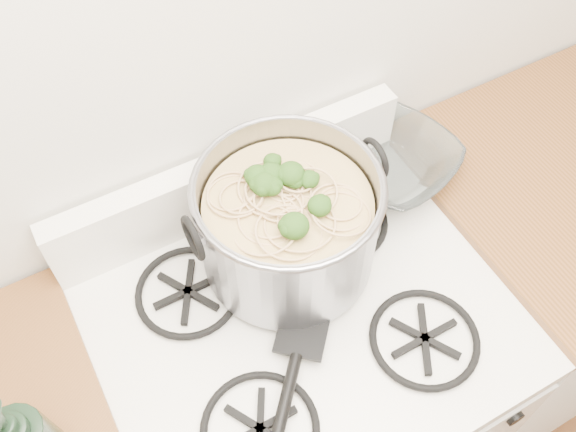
{
  "coord_description": "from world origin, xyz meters",
  "views": [
    {
      "loc": [
        -0.29,
        0.8,
        2.0
      ],
      "look_at": [
        0.03,
        1.39,
        1.06
      ],
      "focal_mm": 40.0,
      "sensor_mm": 36.0,
      "label": 1
    }
  ],
  "objects": [
    {
      "name": "gas_range",
      "position": [
        0.0,
        1.26,
        0.44
      ],
      "size": [
        0.76,
        0.66,
        0.92
      ],
      "color": "white",
      "rests_on": "ground"
    },
    {
      "name": "glass_bowl",
      "position": [
        0.33,
        1.47,
        0.94
      ],
      "size": [
        0.14,
        0.14,
        0.03
      ],
      "primitive_type": "imported",
      "rotation": [
        0.0,
        0.0,
        0.32
      ],
      "color": "white",
      "rests_on": "gas_range"
    },
    {
      "name": "spatula",
      "position": [
        -0.02,
        1.23,
        0.94
      ],
      "size": [
        0.42,
        0.42,
        0.02
      ],
      "primitive_type": null,
      "rotation": [
        0.0,
        0.0,
        -0.73
      ],
      "color": "black",
      "rests_on": "gas_range"
    },
    {
      "name": "stock_pot",
      "position": [
        0.03,
        1.39,
        1.03
      ],
      "size": [
        0.37,
        0.34,
        0.23
      ],
      "color": "gray",
      "rests_on": "gas_range"
    },
    {
      "name": "counter_right",
      "position": [
        0.88,
        1.26,
        0.46
      ],
      "size": [
        1.0,
        0.65,
        0.92
      ],
      "color": "silver",
      "rests_on": "ground"
    }
  ]
}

